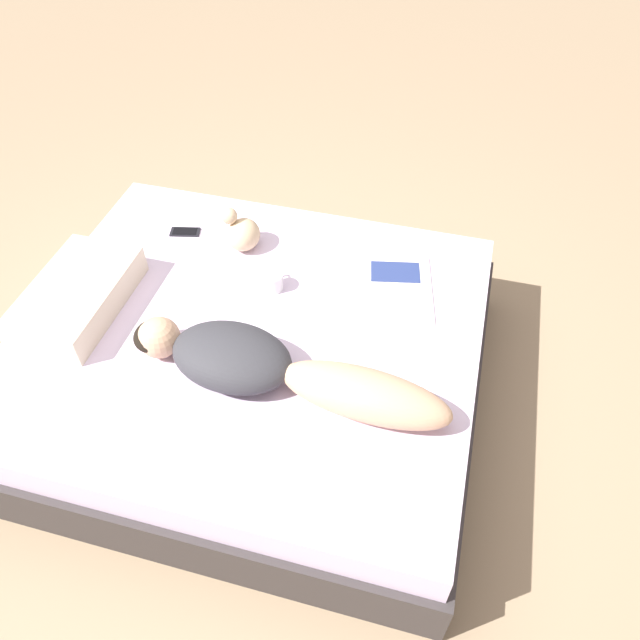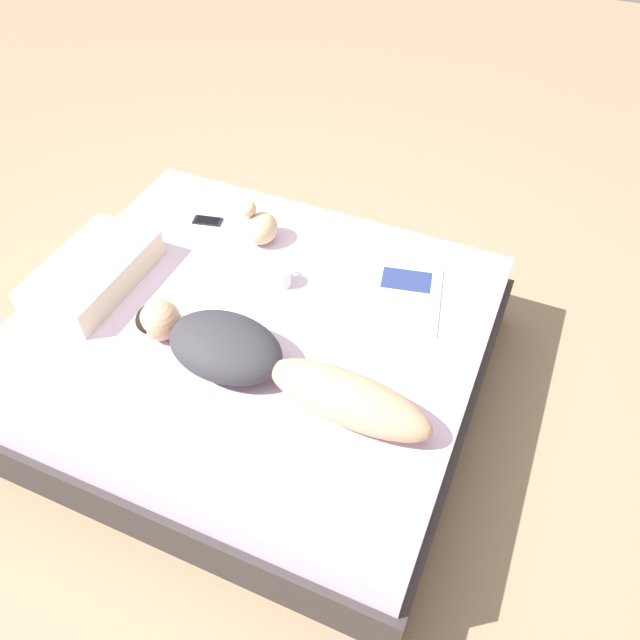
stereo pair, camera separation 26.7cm
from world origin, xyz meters
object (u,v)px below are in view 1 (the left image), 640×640
object	(u,v)px
open_magazine	(396,288)
coffee_mug	(273,281)
cell_phone	(185,232)
person	(273,369)

from	to	relation	value
open_magazine	coffee_mug	distance (m)	0.57
cell_phone	open_magazine	bearing A→B (deg)	-109.48
cell_phone	person	bearing A→B (deg)	-150.13
person	open_magazine	distance (m)	0.77
open_magazine	coffee_mug	size ratio (longest dim) A/B	3.85
person	cell_phone	size ratio (longest dim) A/B	8.36
person	open_magazine	world-z (taller)	person
coffee_mug	cell_phone	distance (m)	0.62
coffee_mug	cell_phone	xyz separation A→B (m)	(0.27, 0.56, -0.04)
coffee_mug	cell_phone	bearing A→B (deg)	63.94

